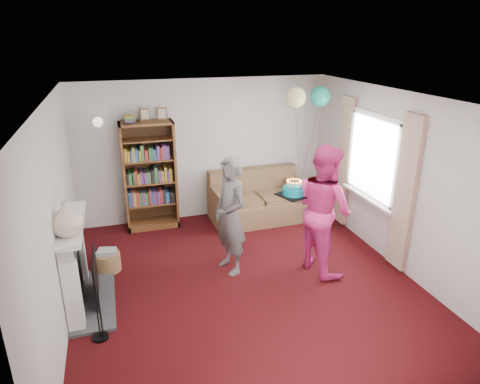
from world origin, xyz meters
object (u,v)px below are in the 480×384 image
object	(u,v)px
bookcase	(150,176)
person_magenta	(324,209)
person_striped	(230,216)
sofa	(257,201)
birthday_cake	(294,191)

from	to	relation	value
bookcase	person_magenta	world-z (taller)	bookcase
person_striped	person_magenta	bearing A→B (deg)	59.01
sofa	person_magenta	bearing A→B (deg)	-82.90
person_striped	person_magenta	size ratio (longest dim) A/B	0.92
bookcase	person_striped	size ratio (longest dim) A/B	1.22
person_striped	birthday_cake	distance (m)	0.94
sofa	bookcase	bearing A→B (deg)	171.12
bookcase	sofa	distance (m)	1.97
sofa	person_striped	xyz separation A→B (m)	(-0.95, -1.63, 0.51)
bookcase	sofa	xyz separation A→B (m)	(1.87, -0.23, -0.58)
bookcase	birthday_cake	xyz separation A→B (m)	(1.79, -1.99, 0.25)
sofa	person_striped	distance (m)	1.96
person_striped	birthday_cake	world-z (taller)	person_striped
person_striped	birthday_cake	size ratio (longest dim) A/B	4.49
person_striped	person_magenta	xyz separation A→B (m)	(1.26, -0.32, 0.07)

